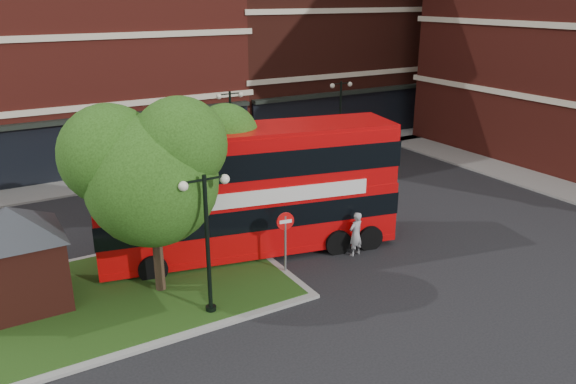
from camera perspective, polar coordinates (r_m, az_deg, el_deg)
ground at (r=22.06m, az=5.81°, el=-8.64°), size 120.00×120.00×0.00m
pavement_far at (r=35.66m, az=-9.94°, el=2.37°), size 44.00×3.00×0.12m
pavement_side at (r=34.79m, az=26.31°, el=0.16°), size 3.00×28.00×0.12m
terrace_far_left at (r=39.89m, az=-25.67°, el=12.78°), size 26.00×12.00×14.00m
terrace_far_right at (r=47.25m, az=2.68°, el=16.57°), size 18.00×12.00×16.00m
traffic_island at (r=21.55m, az=-17.02°, el=-9.98°), size 12.60×7.60×0.15m
kiosk at (r=21.17m, az=-26.18°, el=-4.97°), size 6.51×6.51×3.60m
tree_island_west at (r=19.65m, az=-14.10°, el=2.44°), size 5.40×4.71×7.21m
tree_island_east at (r=23.00m, az=-8.63°, el=3.83°), size 4.46×3.90×6.29m
lamp_island at (r=18.54m, az=-8.20°, el=-4.69°), size 1.72×0.36×5.00m
lamp_far_left at (r=33.89m, az=-5.82°, el=6.52°), size 1.72×0.36×5.00m
lamp_far_right at (r=37.84m, az=5.33°, el=7.89°), size 1.72×0.36×5.00m
bus at (r=22.99m, az=-4.02°, el=0.97°), size 12.60×5.29×4.69m
woman at (r=23.51m, az=6.89°, el=-4.25°), size 0.78×0.60×1.91m
car_silver at (r=34.10m, az=-14.72°, el=2.31°), size 4.04×1.76×1.35m
car_white at (r=37.82m, az=4.09°, el=4.55°), size 4.10×1.67×1.32m
no_entry_sign at (r=21.50m, az=-0.28°, el=-3.92°), size 0.70×0.16×2.55m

